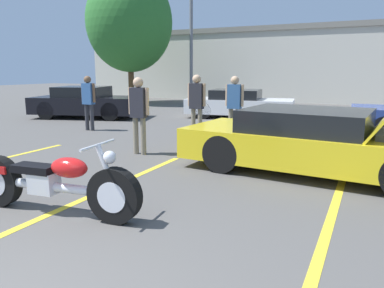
{
  "coord_description": "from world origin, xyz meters",
  "views": [
    {
      "loc": [
        2.53,
        -1.22,
        1.85
      ],
      "look_at": [
        0.21,
        3.58,
        0.8
      ],
      "focal_mm": 35.0,
      "sensor_mm": 36.0,
      "label": 1
    }
  ],
  "objects": [
    {
      "name": "parked_car_mid_left_row",
      "position": [
        -2.24,
        12.91,
        0.54
      ],
      "size": [
        4.32,
        2.33,
        1.11
      ],
      "rotation": [
        0.0,
        0.0,
        0.14
      ],
      "color": "white",
      "rests_on": "ground"
    },
    {
      "name": "far_building",
      "position": [
        0.0,
        22.79,
        2.34
      ],
      "size": [
        32.0,
        4.2,
        4.4
      ],
      "color": "beige",
      "rests_on": "ground"
    },
    {
      "name": "parked_car_left_row",
      "position": [
        -7.73,
        10.34,
        0.6
      ],
      "size": [
        4.48,
        3.02,
        1.23
      ],
      "rotation": [
        0.0,
        0.0,
        0.3
      ],
      "color": "black",
      "rests_on": "ground"
    },
    {
      "name": "spectator_by_show_car",
      "position": [
        -0.87,
        8.47,
        1.01
      ],
      "size": [
        0.52,
        0.22,
        1.7
      ],
      "color": "gray",
      "rests_on": "ground"
    },
    {
      "name": "show_car_hood_open",
      "position": [
        1.66,
        5.77,
        0.59
      ],
      "size": [
        4.9,
        2.33,
        2.14
      ],
      "rotation": [
        0.0,
        0.0,
        -0.08
      ],
      "color": "yellow",
      "rests_on": "ground"
    },
    {
      "name": "motorcycle",
      "position": [
        -1.13,
        2.19,
        0.41
      ],
      "size": [
        2.53,
        0.7,
        0.99
      ],
      "rotation": [
        0.0,
        0.0,
        0.11
      ],
      "color": "black",
      "rests_on": "ground"
    },
    {
      "name": "parking_stripe_back",
      "position": [
        2.17,
        2.86,
        0.0
      ],
      "size": [
        0.12,
        5.59,
        0.01
      ],
      "primitive_type": "cube",
      "color": "yellow",
      "rests_on": "ground"
    },
    {
      "name": "tree_background",
      "position": [
        -9.94,
        16.63,
        4.46
      ],
      "size": [
        4.74,
        4.74,
        7.19
      ],
      "color": "brown",
      "rests_on": "ground"
    },
    {
      "name": "light_pole",
      "position": [
        -6.5,
        17.52,
        4.14
      ],
      "size": [
        1.21,
        0.28,
        7.52
      ],
      "color": "slate",
      "rests_on": "ground"
    },
    {
      "name": "parking_stripe_middle",
      "position": [
        -1.16,
        2.86,
        0.0
      ],
      "size": [
        0.12,
        5.59,
        0.01
      ],
      "primitive_type": "cube",
      "color": "yellow",
      "rests_on": "ground"
    },
    {
      "name": "spectator_midground",
      "position": [
        -5.42,
        7.85,
        1.0
      ],
      "size": [
        0.52,
        0.22,
        1.69
      ],
      "color": "#333338",
      "rests_on": "ground"
    },
    {
      "name": "spectator_near_motorcycle",
      "position": [
        -1.71,
        7.84,
        1.04
      ],
      "size": [
        0.52,
        0.23,
        1.74
      ],
      "color": "gray",
      "rests_on": "ground"
    },
    {
      "name": "spectator_far_lot",
      "position": [
        -2.11,
        5.67,
        1.02
      ],
      "size": [
        0.52,
        0.22,
        1.71
      ],
      "color": "gray",
      "rests_on": "ground"
    }
  ]
}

